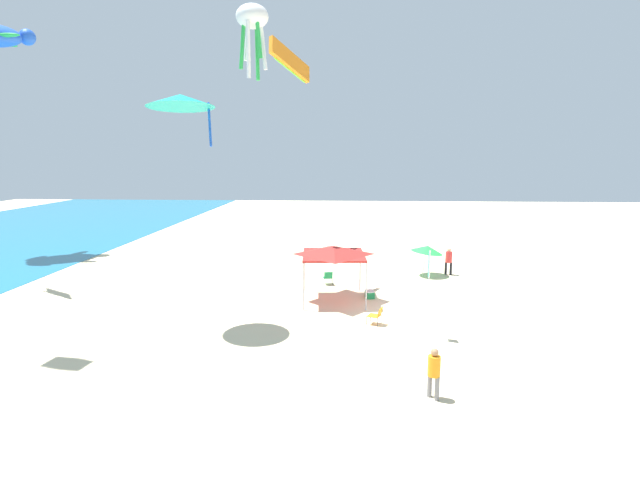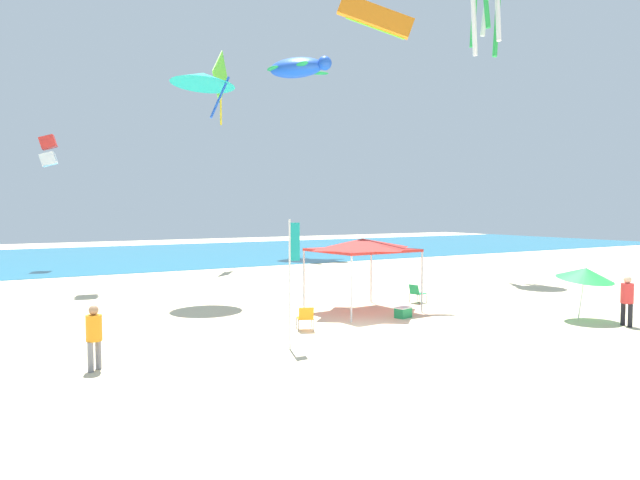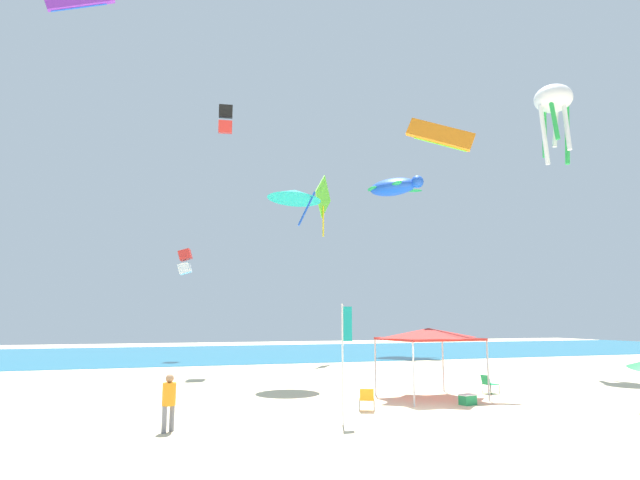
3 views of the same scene
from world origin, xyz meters
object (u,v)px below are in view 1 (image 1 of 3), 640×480
at_px(folding_chair_facing_ocean, 328,277).
at_px(person_far_stroller, 434,369).
at_px(beach_umbrella, 427,249).
at_px(person_watching_sky, 449,259).
at_px(folding_chair_right_of_tent, 376,314).
at_px(cooler_box, 370,294).
at_px(canopy_tent, 334,251).
at_px(banner_flag, 429,286).
at_px(kite_delta_teal, 181,101).
at_px(kite_octopus_white, 252,21).
at_px(kite_parafoil_orange, 290,61).

bearing_deg(folding_chair_facing_ocean, person_far_stroller, 94.99).
height_order(beach_umbrella, person_watching_sky, beach_umbrella).
distance_m(folding_chair_right_of_tent, person_far_stroller, 7.08).
xyz_separation_m(folding_chair_right_of_tent, folding_chair_facing_ocean, (6.93, 2.50, 0.00)).
bearing_deg(cooler_box, canopy_tent, 104.81).
relative_size(cooler_box, banner_flag, 0.19).
distance_m(person_far_stroller, kite_delta_teal, 14.75).
xyz_separation_m(canopy_tent, person_watching_sky, (6.13, -7.17, -1.59)).
bearing_deg(folding_chair_right_of_tent, kite_octopus_white, -130.89).
bearing_deg(canopy_tent, kite_parafoil_orange, 45.55).
bearing_deg(person_far_stroller, kite_parafoil_orange, 162.76).
height_order(folding_chair_right_of_tent, kite_parafoil_orange, kite_parafoil_orange).
distance_m(canopy_tent, kite_delta_teal, 10.50).
xyz_separation_m(folding_chair_right_of_tent, kite_octopus_white, (17.39, 8.66, 17.02)).
bearing_deg(cooler_box, kite_delta_teal, 119.70).
distance_m(folding_chair_facing_ocean, banner_flag, 9.84).
distance_m(canopy_tent, kite_parafoil_orange, 10.54).
relative_size(folding_chair_facing_ocean, person_watching_sky, 0.46).
height_order(canopy_tent, folding_chair_facing_ocean, canopy_tent).
xyz_separation_m(folding_chair_right_of_tent, kite_delta_teal, (-0.45, 8.43, 9.37)).
bearing_deg(beach_umbrella, folding_chair_facing_ocean, 113.52).
relative_size(person_watching_sky, kite_octopus_white, 0.33).
bearing_deg(kite_delta_teal, beach_umbrella, -158.05).
relative_size(kite_parafoil_orange, kite_octopus_white, 0.59).
xyz_separation_m(beach_umbrella, kite_parafoil_orange, (-3.44, 8.21, 10.88)).
distance_m(banner_flag, person_far_stroller, 5.49).
xyz_separation_m(folding_chair_facing_ocean, person_far_stroller, (-13.85, -3.93, 0.50)).
bearing_deg(person_watching_sky, canopy_tent, -125.35).
height_order(folding_chair_right_of_tent, kite_octopus_white, kite_octopus_white).
bearing_deg(kite_octopus_white, person_far_stroller, 156.50).
bearing_deg(folding_chair_right_of_tent, person_far_stroller, 34.28).
relative_size(folding_chair_right_of_tent, person_far_stroller, 0.49).
relative_size(cooler_box, kite_octopus_white, 0.13).
height_order(folding_chair_facing_ocean, person_watching_sky, person_watching_sky).
distance_m(person_far_stroller, kite_parafoil_orange, 18.50).
height_order(cooler_box, kite_parafoil_orange, kite_parafoil_orange).
bearing_deg(beach_umbrella, person_far_stroller, 172.26).
bearing_deg(cooler_box, folding_chair_right_of_tent, -178.15).
xyz_separation_m(banner_flag, kite_delta_teal, (1.16, 10.45, 7.58)).
distance_m(cooler_box, kite_delta_teal, 13.57).
bearing_deg(folding_chair_right_of_tent, person_watching_sky, 175.37).
height_order(person_far_stroller, kite_parafoil_orange, kite_parafoil_orange).
distance_m(beach_umbrella, person_watching_sky, 1.60).
relative_size(folding_chair_facing_ocean, person_far_stroller, 0.49).
distance_m(kite_parafoil_orange, kite_octopus_white, 12.91).
bearing_deg(beach_umbrella, folding_chair_right_of_tent, 159.10).
xyz_separation_m(beach_umbrella, folding_chair_facing_ocean, (-2.69, 6.17, -1.24)).
xyz_separation_m(kite_delta_teal, kite_octopus_white, (17.84, 0.23, 7.64)).
relative_size(banner_flag, person_far_stroller, 2.28).
relative_size(folding_chair_facing_ocean, cooler_box, 1.17).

